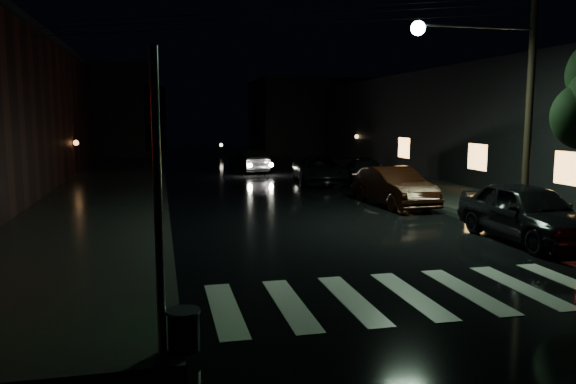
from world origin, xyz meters
TOP-DOWN VIEW (x-y plane):
  - ground at (0.00, 0.00)m, footprint 120.00×120.00m
  - sidewalk_left at (-5.00, 14.00)m, footprint 6.00×44.00m
  - sidewalk_right at (10.00, 14.00)m, footprint 4.00×44.00m
  - building_right at (17.00, 18.00)m, footprint 10.00×40.00m
  - building_far_left at (-10.00, 45.00)m, footprint 14.00×10.00m
  - building_far_right at (14.00, 45.00)m, footprint 14.00×10.00m
  - crosswalk at (3.00, 0.50)m, footprint 9.00×3.00m
  - signal_pole_corner at (-2.14, -1.46)m, footprint 0.68×0.61m
  - utility_pole at (8.83, 7.00)m, footprint 4.92×0.44m
  - parked_car_a at (7.60, 4.22)m, footprint 1.93×4.79m
  - parked_car_b at (6.53, 10.85)m, footprint 1.92×4.68m
  - parked_car_c at (7.60, 16.66)m, footprint 2.42×4.78m
  - parked_car_d at (5.80, 18.61)m, footprint 3.05×5.49m
  - oncoming_car at (3.11, 25.34)m, footprint 2.05×4.45m

SIDE VIEW (x-z plane):
  - ground at x=0.00m, z-range 0.00..0.00m
  - crosswalk at x=3.00m, z-range 0.00..0.01m
  - sidewalk_left at x=-5.00m, z-range 0.00..0.15m
  - sidewalk_right at x=10.00m, z-range 0.00..0.15m
  - parked_car_c at x=7.60m, z-range 0.00..1.33m
  - oncoming_car at x=3.11m, z-range 0.00..1.41m
  - parked_car_d at x=5.80m, z-range 0.00..1.45m
  - parked_car_b at x=6.53m, z-range 0.00..1.51m
  - parked_car_a at x=7.60m, z-range 0.00..1.63m
  - signal_pole_corner at x=-2.14m, z-range -0.56..3.64m
  - building_right at x=17.00m, z-range 0.00..6.00m
  - building_far_right at x=14.00m, z-range 0.00..7.00m
  - building_far_left at x=-10.00m, z-range 0.00..8.00m
  - utility_pole at x=8.83m, z-range 0.60..8.60m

